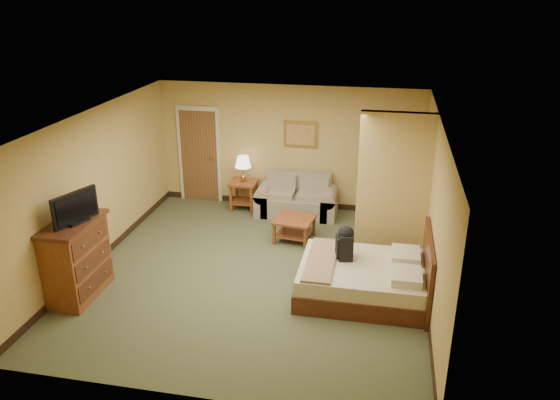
% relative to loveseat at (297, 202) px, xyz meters
% --- Properties ---
extents(floor, '(6.00, 6.00, 0.00)m').
position_rel_loveseat_xyz_m(floor, '(-0.25, -2.57, -0.27)').
color(floor, '#4A5134').
rests_on(floor, ground).
extents(ceiling, '(6.00, 6.00, 0.00)m').
position_rel_loveseat_xyz_m(ceiling, '(-0.25, -2.57, 2.33)').
color(ceiling, white).
rests_on(ceiling, back_wall).
extents(back_wall, '(5.50, 0.02, 2.60)m').
position_rel_loveseat_xyz_m(back_wall, '(-0.25, 0.43, 1.03)').
color(back_wall, tan).
rests_on(back_wall, floor).
extents(left_wall, '(0.02, 6.00, 2.60)m').
position_rel_loveseat_xyz_m(left_wall, '(-3.00, -2.57, 1.03)').
color(left_wall, tan).
rests_on(left_wall, floor).
extents(right_wall, '(0.02, 6.00, 2.60)m').
position_rel_loveseat_xyz_m(right_wall, '(2.50, -2.57, 1.03)').
color(right_wall, tan).
rests_on(right_wall, floor).
extents(partition, '(1.20, 0.15, 2.60)m').
position_rel_loveseat_xyz_m(partition, '(1.90, -1.65, 1.03)').
color(partition, tan).
rests_on(partition, floor).
extents(door, '(0.94, 0.16, 2.10)m').
position_rel_loveseat_xyz_m(door, '(-2.20, 0.39, 0.76)').
color(door, beige).
rests_on(door, floor).
extents(baseboard, '(5.50, 0.02, 0.12)m').
position_rel_loveseat_xyz_m(baseboard, '(-0.25, 0.42, -0.21)').
color(baseboard, black).
rests_on(baseboard, floor).
extents(loveseat, '(1.66, 0.77, 0.84)m').
position_rel_loveseat_xyz_m(loveseat, '(0.00, 0.00, 0.00)').
color(loveseat, gray).
rests_on(loveseat, floor).
extents(side_table, '(0.55, 0.55, 0.61)m').
position_rel_loveseat_xyz_m(side_table, '(-1.15, 0.08, 0.13)').
color(side_table, brown).
rests_on(side_table, floor).
extents(table_lamp, '(0.33, 0.33, 0.55)m').
position_rel_loveseat_xyz_m(table_lamp, '(-1.15, 0.08, 0.76)').
color(table_lamp, '#B78543').
rests_on(table_lamp, side_table).
extents(coffee_table, '(0.78, 0.78, 0.45)m').
position_rel_loveseat_xyz_m(coffee_table, '(0.16, -1.23, 0.05)').
color(coffee_table, brown).
rests_on(coffee_table, floor).
extents(wall_picture, '(0.70, 0.04, 0.55)m').
position_rel_loveseat_xyz_m(wall_picture, '(0.00, 0.40, 1.33)').
color(wall_picture, '#B78E3F').
rests_on(wall_picture, back_wall).
extents(dresser, '(0.61, 1.15, 1.23)m').
position_rel_loveseat_xyz_m(dresser, '(-2.73, -3.77, 0.35)').
color(dresser, brown).
rests_on(dresser, floor).
extents(tv, '(0.32, 0.75, 0.47)m').
position_rel_loveseat_xyz_m(tv, '(-2.63, -3.77, 1.18)').
color(tv, black).
rests_on(tv, dresser).
extents(bed, '(1.94, 1.62, 1.05)m').
position_rel_loveseat_xyz_m(bed, '(1.57, -2.92, 0.01)').
color(bed, '#451E10').
rests_on(bed, floor).
extents(backpack, '(0.27, 0.35, 0.54)m').
position_rel_loveseat_xyz_m(backpack, '(1.22, -2.74, 0.52)').
color(backpack, black).
rests_on(backpack, bed).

